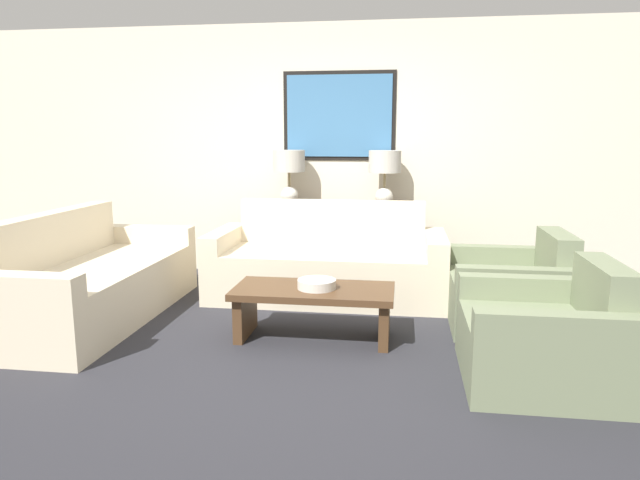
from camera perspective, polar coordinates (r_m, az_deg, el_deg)
ground_plane at (r=4.08m, az=-1.92°, el=-11.15°), size 20.00×20.00×0.00m
back_wall at (r=6.16m, az=1.96°, el=8.84°), size 8.34×0.12×2.65m
console_table at (r=5.99m, az=1.61°, el=-0.32°), size 1.51×0.39×0.77m
table_lamp_left at (r=5.97m, az=-3.09°, el=7.14°), size 0.33×0.33×0.58m
table_lamp_right at (r=5.86m, az=6.49°, el=7.03°), size 0.33×0.33×0.58m
couch_by_back_wall at (r=5.36m, az=0.77°, el=-2.58°), size 2.16×0.94×0.87m
couch_by_side at (r=5.10m, az=-22.03°, el=-4.03°), size 0.94×2.16×0.87m
coffee_table at (r=4.25m, az=-0.64°, el=-6.13°), size 1.18×0.56×0.39m
decorative_bowl at (r=4.20m, az=-0.33°, el=-4.42°), size 0.28×0.28×0.07m
armchair_near_back_wall at (r=4.81m, az=18.64°, el=-5.01°), size 0.90×0.96×0.76m
armchair_near_camera at (r=3.81m, az=21.51°, el=-9.27°), size 0.90×0.96×0.76m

